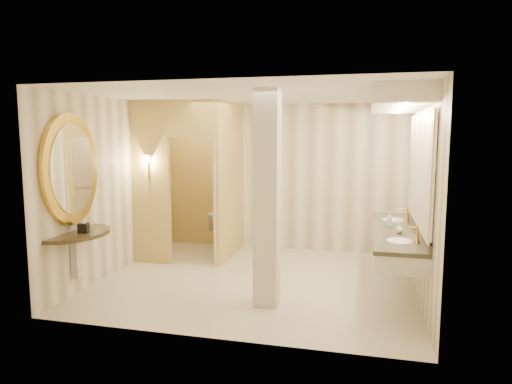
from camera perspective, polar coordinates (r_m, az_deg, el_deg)
floor at (r=6.89m, az=0.12°, el=-10.96°), size 4.50×4.50×0.00m
ceiling at (r=6.57m, az=0.12°, el=12.01°), size 4.50×4.50×0.00m
wall_back at (r=8.54m, az=3.29°, el=1.83°), size 4.50×0.02×2.70m
wall_front at (r=4.70m, az=-5.66°, el=-2.65°), size 4.50×0.02×2.70m
wall_left at (r=7.45m, az=-16.94°, el=0.74°), size 0.02×4.00×2.70m
wall_right at (r=6.45m, az=19.93°, el=-0.35°), size 0.02×4.00×2.70m
toilet_closet at (r=7.84m, az=-6.11°, el=1.58°), size 1.50×1.55×2.70m
wall_sconce at (r=7.64m, az=-13.30°, el=3.89°), size 0.14×0.14×0.42m
vanity at (r=6.39m, az=17.63°, el=2.20°), size 0.75×2.77×2.09m
console_shelf at (r=6.44m, az=-22.07°, el=-0.45°), size 1.12×1.12×2.01m
pillar at (r=5.65m, az=1.41°, el=-0.94°), size 0.30×0.30×2.70m
tissue_box at (r=6.39m, az=-20.77°, el=-4.22°), size 0.15×0.15×0.12m
toilet at (r=8.72m, az=-4.31°, el=-4.60°), size 0.52×0.78×0.73m
soap_bottle_a at (r=6.56m, az=17.30°, el=-3.77°), size 0.07×0.07×0.13m
soap_bottle_b at (r=6.23m, az=17.50°, el=-4.39°), size 0.10×0.10×0.12m
soap_bottle_c at (r=6.58m, az=16.33°, el=-3.32°), size 0.09×0.09×0.21m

